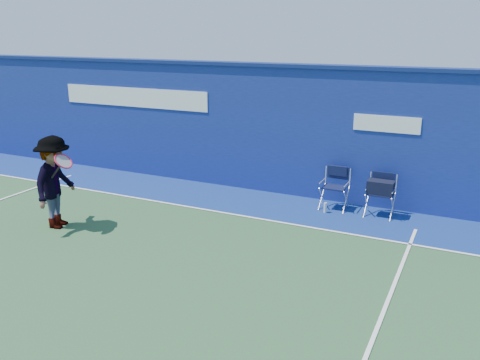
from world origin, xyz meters
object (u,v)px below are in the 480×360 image
at_px(directors_chair_left, 334,195).
at_px(tennis_player, 55,182).
at_px(water_bottle, 325,208).
at_px(directors_chair_right, 380,199).

height_order(directors_chair_left, tennis_player, tennis_player).
distance_m(directors_chair_left, water_bottle, 0.42).
distance_m(directors_chair_right, tennis_player, 6.67).
xyz_separation_m(directors_chair_right, tennis_player, (-5.71, -3.41, 0.55)).
distance_m(directors_chair_right, water_bottle, 1.17).
xyz_separation_m(directors_chair_left, directors_chair_right, (1.00, -0.04, 0.07)).
xyz_separation_m(water_bottle, tennis_player, (-4.62, -3.09, 0.82)).
xyz_separation_m(directors_chair_left, water_bottle, (-0.09, -0.36, -0.19)).
height_order(directors_chair_left, water_bottle, directors_chair_left).
relative_size(directors_chair_left, tennis_player, 0.50).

